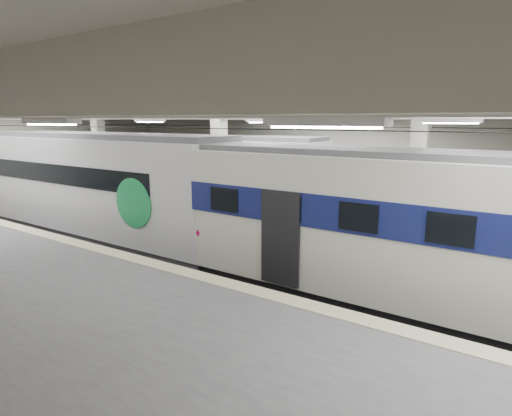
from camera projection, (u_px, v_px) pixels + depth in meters
The scene contains 4 objects.
station_hall at pixel (197, 181), 12.35m from camera, with size 36.00×24.00×5.75m.
modern_emu at pixel (124, 191), 17.00m from camera, with size 13.80×2.85×4.45m.
older_rer at pixel (415, 231), 10.78m from camera, with size 12.77×2.82×4.24m.
far_train at pixel (201, 175), 21.90m from camera, with size 13.29×3.18×4.25m.
Camera 1 is at (8.33, -10.90, 4.97)m, focal length 30.00 mm.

